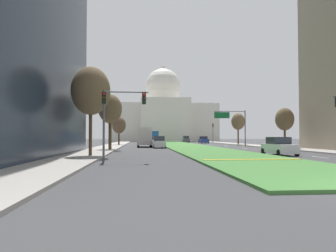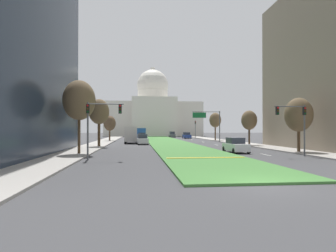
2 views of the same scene
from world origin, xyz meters
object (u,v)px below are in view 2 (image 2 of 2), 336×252
(street_tree_left_mid, at_px, (99,112))
(street_tree_right_near, at_px, (299,115))
(sedan_lead_stopped, at_px, (236,146))
(sedan_very_far, at_px, (172,135))
(traffic_light_near_left, at_px, (97,118))
(street_tree_right_far, at_px, (215,120))
(traffic_light_far_right, at_px, (195,127))
(capitol_building, at_px, (153,113))
(overhead_guide_sign, at_px, (209,120))
(street_tree_right_mid, at_px, (249,120))
(street_tree_left_near, at_px, (79,100))
(street_tree_left_far, at_px, (110,123))
(city_bus, at_px, (141,133))
(sedan_far_horizon, at_px, (187,136))
(sedan_midblock, at_px, (142,140))
(box_truck_delivery, at_px, (131,135))
(traffic_light_near_right, at_px, (297,119))
(sedan_distant, at_px, (142,137))

(street_tree_left_mid, bearing_deg, street_tree_right_near, -28.16)
(street_tree_left_mid, distance_m, sedan_lead_stopped, 21.57)
(street_tree_left_mid, xyz_separation_m, sedan_very_far, (17.08, 47.14, -4.49))
(traffic_light_near_left, bearing_deg, street_tree_right_far, 60.72)
(traffic_light_far_right, height_order, street_tree_right_far, street_tree_right_far)
(capitol_building, distance_m, overhead_guide_sign, 56.53)
(capitol_building, height_order, street_tree_right_mid, capitol_building)
(street_tree_left_near, relative_size, street_tree_right_far, 1.22)
(street_tree_left_far, xyz_separation_m, city_bus, (7.08, 11.98, -2.24))
(capitol_building, bearing_deg, street_tree_left_mid, -99.90)
(street_tree_left_near, relative_size, street_tree_left_far, 1.40)
(traffic_light_far_right, distance_m, sedan_far_horizon, 4.05)
(sedan_lead_stopped, distance_m, city_bus, 45.93)
(overhead_guide_sign, xyz_separation_m, sedan_far_horizon, (-0.80, 22.30, -3.83))
(street_tree_right_mid, distance_m, sedan_lead_stopped, 14.49)
(overhead_guide_sign, xyz_separation_m, city_bus, (-13.92, 19.48, -2.89))
(capitol_building, relative_size, city_bus, 3.35)
(sedan_lead_stopped, relative_size, sedan_midblock, 0.93)
(capitol_building, xyz_separation_m, overhead_guide_sign, (8.64, -55.69, -4.46))
(street_tree_left_far, relative_size, box_truck_delivery, 0.90)
(traffic_light_near_left, bearing_deg, sedan_far_horizon, 71.78)
(overhead_guide_sign, distance_m, sedan_midblock, 15.91)
(street_tree_right_far, distance_m, box_truck_delivery, 22.06)
(traffic_light_near_right, xyz_separation_m, street_tree_left_near, (-22.24, 4.39, 2.05))
(street_tree_right_mid, relative_size, sedan_very_far, 1.29)
(sedan_far_horizon, bearing_deg, street_tree_left_near, -112.78)
(traffic_light_near_left, distance_m, traffic_light_near_right, 19.62)
(capitol_building, relative_size, street_tree_right_far, 5.61)
(traffic_light_near_right, xyz_separation_m, sedan_lead_stopped, (-4.51, 5.19, -2.98))
(street_tree_left_near, bearing_deg, capitol_building, 81.34)
(traffic_light_near_left, xyz_separation_m, street_tree_left_near, (-2.64, 5.28, 2.05))
(sedan_far_horizon, bearing_deg, traffic_light_near_right, -87.87)
(sedan_midblock, relative_size, box_truck_delivery, 0.71)
(street_tree_left_mid, height_order, street_tree_right_mid, street_tree_left_mid)
(traffic_light_near_right, distance_m, street_tree_left_mid, 27.85)
(capitol_building, bearing_deg, city_bus, -98.31)
(sedan_lead_stopped, bearing_deg, street_tree_right_far, 78.38)
(traffic_light_far_right, height_order, street_tree_right_mid, street_tree_right_mid)
(city_bus, bearing_deg, sedan_lead_stopped, -76.69)
(street_tree_left_mid, xyz_separation_m, city_bus, (6.73, 32.64, -3.58))
(sedan_far_horizon, bearing_deg, street_tree_left_far, -143.78)
(street_tree_left_near, height_order, box_truck_delivery, street_tree_left_near)
(street_tree_left_mid, distance_m, sedan_far_horizon, 40.89)
(street_tree_right_far, height_order, sedan_very_far, street_tree_right_far)
(sedan_distant, distance_m, sedan_far_horizon, 17.12)
(traffic_light_far_right, relative_size, sedan_lead_stopped, 1.23)
(street_tree_left_near, xyz_separation_m, sedan_midblock, (7.15, 19.31, -5.00))
(street_tree_right_mid, bearing_deg, sedan_very_far, 98.43)
(sedan_very_far, xyz_separation_m, city_bus, (-10.35, -14.50, 0.91))
(sedan_lead_stopped, bearing_deg, sedan_far_horizon, 86.93)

